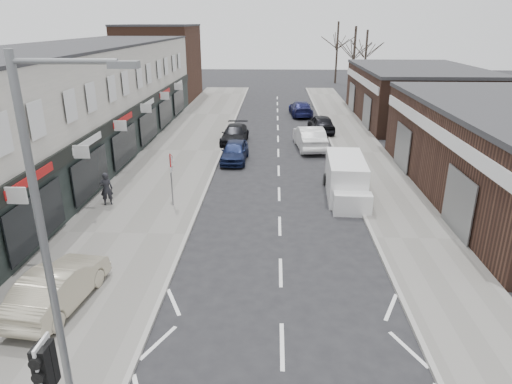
# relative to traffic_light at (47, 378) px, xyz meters

# --- Properties ---
(pavement_left) EXTENTS (5.50, 64.00, 0.12)m
(pavement_left) POSITION_rel_traffic_light_xyz_m (-2.35, 24.02, -2.35)
(pavement_left) COLOR slate
(pavement_left) RESTS_ON ground
(pavement_right) EXTENTS (3.50, 64.00, 0.12)m
(pavement_right) POSITION_rel_traffic_light_xyz_m (10.15, 24.02, -2.35)
(pavement_right) COLOR slate
(pavement_right) RESTS_ON ground
(shop_terrace_left) EXTENTS (8.00, 41.00, 7.10)m
(shop_terrace_left) POSITION_rel_traffic_light_xyz_m (-9.10, 21.52, 1.14)
(shop_terrace_left) COLOR silver
(shop_terrace_left) RESTS_ON ground
(brick_block_far) EXTENTS (8.00, 10.00, 8.00)m
(brick_block_far) POSITION_rel_traffic_light_xyz_m (-9.10, 47.02, 1.59)
(brick_block_far) COLOR #492C1F
(brick_block_far) RESTS_ON ground
(right_unit_far) EXTENTS (10.00, 16.00, 4.50)m
(right_unit_far) POSITION_rel_traffic_light_xyz_m (16.90, 36.02, -0.16)
(right_unit_far) COLOR #3C241B
(right_unit_far) RESTS_ON ground
(tree_far_a) EXTENTS (3.60, 3.60, 8.00)m
(tree_far_a) POSITION_rel_traffic_light_xyz_m (13.40, 50.02, -2.41)
(tree_far_a) COLOR #382D26
(tree_far_a) RESTS_ON ground
(tree_far_b) EXTENTS (3.60, 3.60, 7.50)m
(tree_far_b) POSITION_rel_traffic_light_xyz_m (15.90, 56.02, -2.41)
(tree_far_b) COLOR #382D26
(tree_far_b) RESTS_ON ground
(tree_far_c) EXTENTS (3.60, 3.60, 8.50)m
(tree_far_c) POSITION_rel_traffic_light_xyz_m (12.90, 62.02, -2.41)
(tree_far_c) COLOR #382D26
(tree_far_c) RESTS_ON ground
(traffic_light) EXTENTS (0.28, 0.60, 3.10)m
(traffic_light) POSITION_rel_traffic_light_xyz_m (0.00, 0.00, 0.00)
(traffic_light) COLOR slate
(traffic_light) RESTS_ON pavement_left
(street_lamp) EXTENTS (2.23, 0.22, 8.00)m
(street_lamp) POSITION_rel_traffic_light_xyz_m (-0.13, 1.22, 2.20)
(street_lamp) COLOR slate
(street_lamp) RESTS_ON pavement_left
(warning_sign) EXTENTS (0.12, 0.80, 2.70)m
(warning_sign) POSITION_rel_traffic_light_xyz_m (-0.76, 14.02, -0.21)
(warning_sign) COLOR slate
(warning_sign) RESTS_ON pavement_left
(white_van) EXTENTS (2.02, 5.21, 2.00)m
(white_van) POSITION_rel_traffic_light_xyz_m (7.80, 15.82, -1.47)
(white_van) COLOR white
(white_van) RESTS_ON ground
(sedan_on_pavement) EXTENTS (1.91, 4.28, 1.36)m
(sedan_on_pavement) POSITION_rel_traffic_light_xyz_m (-2.55, 5.53, -1.61)
(sedan_on_pavement) COLOR #B8AE93
(sedan_on_pavement) RESTS_ON pavement_left
(pedestrian) EXTENTS (0.68, 0.54, 1.64)m
(pedestrian) POSITION_rel_traffic_light_xyz_m (-3.98, 13.91, -1.47)
(pedestrian) COLOR black
(pedestrian) RESTS_ON pavement_left
(parked_car_left_a) EXTENTS (1.74, 4.01, 1.35)m
(parked_car_left_a) POSITION_rel_traffic_light_xyz_m (1.57, 21.87, -1.74)
(parked_car_left_a) COLOR #141D3F
(parked_car_left_a) RESTS_ON ground
(parked_car_left_b) EXTENTS (2.01, 4.56, 1.30)m
(parked_car_left_b) POSITION_rel_traffic_light_xyz_m (1.17, 26.63, -1.76)
(parked_car_left_b) COLOR black
(parked_car_left_b) RESTS_ON ground
(parked_car_right_a) EXTENTS (2.21, 5.09, 1.63)m
(parked_car_right_a) POSITION_rel_traffic_light_xyz_m (6.60, 25.21, -1.60)
(parked_car_right_a) COLOR silver
(parked_car_right_a) RESTS_ON ground
(parked_car_right_b) EXTENTS (2.09, 4.47, 1.48)m
(parked_car_right_b) POSITION_rel_traffic_light_xyz_m (7.90, 30.27, -1.67)
(parked_car_right_b) COLOR black
(parked_car_right_b) RESTS_ON ground
(parked_car_right_c) EXTENTS (2.30, 4.92, 1.39)m
(parked_car_right_c) POSITION_rel_traffic_light_xyz_m (6.60, 37.33, -1.72)
(parked_car_right_c) COLOR #161946
(parked_car_right_c) RESTS_ON ground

